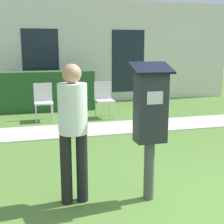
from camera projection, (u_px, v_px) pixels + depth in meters
ground_plane at (211, 219)px, 3.23m from camera, size 40.00×40.00×0.00m
sidewalk at (114, 128)px, 6.88m from camera, size 12.00×1.10×0.02m
building_facade at (85, 52)px, 9.94m from camera, size 10.00×0.26×3.20m
parking_meter at (150, 114)px, 3.47m from camera, size 0.44×0.31×1.59m
person_standing at (73, 123)px, 3.42m from camera, size 0.32×0.32×1.58m
outdoor_chair_left at (43, 99)px, 7.54m from camera, size 0.44×0.44×0.90m
outdoor_chair_middle at (104, 97)px, 7.87m from camera, size 0.44×0.44×0.90m
hedge_row at (44, 91)px, 8.69m from camera, size 2.76×0.60×1.10m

